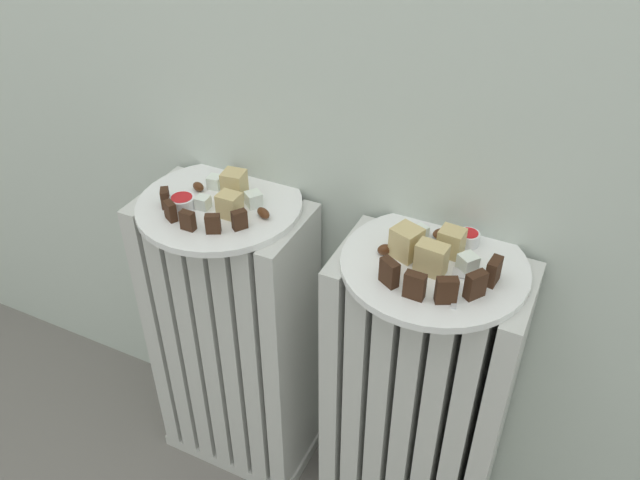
# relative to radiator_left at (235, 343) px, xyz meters

# --- Properties ---
(radiator_left) EXTENTS (0.32, 0.18, 0.65)m
(radiator_left) POSITION_rel_radiator_left_xyz_m (0.00, 0.00, 0.00)
(radiator_left) COLOR silver
(radiator_left) RESTS_ON ground_plane
(radiator_right) EXTENTS (0.32, 0.18, 0.65)m
(radiator_right) POSITION_rel_radiator_left_xyz_m (0.39, 0.00, 0.00)
(radiator_right) COLOR silver
(radiator_right) RESTS_ON ground_plane
(plate_left) EXTENTS (0.29, 0.29, 0.01)m
(plate_left) POSITION_rel_radiator_left_xyz_m (-0.00, 0.00, 0.34)
(plate_left) COLOR white
(plate_left) RESTS_ON radiator_left
(plate_right) EXTENTS (0.29, 0.29, 0.01)m
(plate_right) POSITION_rel_radiator_left_xyz_m (0.39, 0.00, 0.34)
(plate_right) COLOR white
(plate_right) RESTS_ON radiator_right
(dark_cake_slice_left_0) EXTENTS (0.02, 0.03, 0.03)m
(dark_cake_slice_left_0) POSITION_rel_radiator_left_xyz_m (-0.07, -0.05, 0.36)
(dark_cake_slice_left_0) COLOR #382114
(dark_cake_slice_left_0) RESTS_ON plate_left
(dark_cake_slice_left_1) EXTENTS (0.03, 0.02, 0.03)m
(dark_cake_slice_left_1) POSITION_rel_radiator_left_xyz_m (-0.04, -0.08, 0.36)
(dark_cake_slice_left_1) COLOR #382114
(dark_cake_slice_left_1) RESTS_ON plate_left
(dark_cake_slice_left_2) EXTENTS (0.02, 0.01, 0.03)m
(dark_cake_slice_left_2) POSITION_rel_radiator_left_xyz_m (-0.00, -0.09, 0.36)
(dark_cake_slice_left_2) COLOR #382114
(dark_cake_slice_left_2) RESTS_ON plate_left
(dark_cake_slice_left_3) EXTENTS (0.03, 0.02, 0.03)m
(dark_cake_slice_left_3) POSITION_rel_radiator_left_xyz_m (0.04, -0.08, 0.36)
(dark_cake_slice_left_3) COLOR #382114
(dark_cake_slice_left_3) RESTS_ON plate_left
(dark_cake_slice_left_4) EXTENTS (0.02, 0.03, 0.03)m
(dark_cake_slice_left_4) POSITION_rel_radiator_left_xyz_m (0.07, -0.05, 0.36)
(dark_cake_slice_left_4) COLOR #382114
(dark_cake_slice_left_4) RESTS_ON plate_left
(marble_cake_slice_left_0) EXTENTS (0.04, 0.04, 0.05)m
(marble_cake_slice_left_0) POSITION_rel_radiator_left_xyz_m (0.02, 0.03, 0.37)
(marble_cake_slice_left_0) COLOR tan
(marble_cake_slice_left_0) RESTS_ON plate_left
(marble_cake_slice_left_1) EXTENTS (0.04, 0.03, 0.04)m
(marble_cake_slice_left_1) POSITION_rel_radiator_left_xyz_m (0.04, -0.03, 0.36)
(marble_cake_slice_left_1) COLOR tan
(marble_cake_slice_left_1) RESTS_ON plate_left
(turkish_delight_left_0) EXTENTS (0.03, 0.03, 0.02)m
(turkish_delight_left_0) POSITION_rel_radiator_left_xyz_m (-0.03, 0.04, 0.36)
(turkish_delight_left_0) COLOR white
(turkish_delight_left_0) RESTS_ON plate_left
(turkish_delight_left_1) EXTENTS (0.02, 0.02, 0.02)m
(turkish_delight_left_1) POSITION_rel_radiator_left_xyz_m (-0.01, -0.03, 0.35)
(turkish_delight_left_1) COLOR white
(turkish_delight_left_1) RESTS_ON plate_left
(turkish_delight_left_2) EXTENTS (0.04, 0.04, 0.03)m
(turkish_delight_left_2) POSITION_rel_radiator_left_xyz_m (0.06, 0.02, 0.36)
(turkish_delight_left_2) COLOR white
(turkish_delight_left_2) RESTS_ON plate_left
(medjool_date_left_0) EXTENTS (0.03, 0.02, 0.02)m
(medjool_date_left_0) POSITION_rel_radiator_left_xyz_m (-0.02, -0.07, 0.35)
(medjool_date_left_0) COLOR #4C2814
(medjool_date_left_0) RESTS_ON plate_left
(medjool_date_left_1) EXTENTS (0.03, 0.02, 0.01)m
(medjool_date_left_1) POSITION_rel_radiator_left_xyz_m (-0.02, 0.09, 0.35)
(medjool_date_left_1) COLOR #4C2814
(medjool_date_left_1) RESTS_ON plate_left
(medjool_date_left_2) EXTENTS (0.03, 0.02, 0.02)m
(medjool_date_left_2) POSITION_rel_radiator_left_xyz_m (-0.05, 0.02, 0.35)
(medjool_date_left_2) COLOR #4C2814
(medjool_date_left_2) RESTS_ON plate_left
(medjool_date_left_3) EXTENTS (0.03, 0.03, 0.02)m
(medjool_date_left_3) POSITION_rel_radiator_left_xyz_m (0.09, -0.01, 0.35)
(medjool_date_left_3) COLOR #4C2814
(medjool_date_left_3) RESTS_ON plate_left
(jam_bowl_left) EXTENTS (0.04, 0.04, 0.02)m
(jam_bowl_left) POSITION_rel_radiator_left_xyz_m (-0.05, -0.04, 0.36)
(jam_bowl_left) COLOR white
(jam_bowl_left) RESTS_ON plate_left
(dark_cake_slice_right_0) EXTENTS (0.03, 0.03, 0.04)m
(dark_cake_slice_right_0) POSITION_rel_radiator_left_xyz_m (0.34, -0.08, 0.36)
(dark_cake_slice_right_0) COLOR #382114
(dark_cake_slice_right_0) RESTS_ON plate_right
(dark_cake_slice_right_1) EXTENTS (0.03, 0.02, 0.04)m
(dark_cake_slice_right_1) POSITION_rel_radiator_left_xyz_m (0.39, -0.09, 0.36)
(dark_cake_slice_right_1) COLOR #382114
(dark_cake_slice_right_1) RESTS_ON plate_right
(dark_cake_slice_right_2) EXTENTS (0.03, 0.03, 0.04)m
(dark_cake_slice_right_2) POSITION_rel_radiator_left_xyz_m (0.43, -0.08, 0.36)
(dark_cake_slice_right_2) COLOR #382114
(dark_cake_slice_right_2) RESTS_ON plate_right
(dark_cake_slice_right_3) EXTENTS (0.03, 0.03, 0.04)m
(dark_cake_slice_right_3) POSITION_rel_radiator_left_xyz_m (0.46, -0.05, 0.36)
(dark_cake_slice_right_3) COLOR #382114
(dark_cake_slice_right_3) RESTS_ON plate_right
(dark_cake_slice_right_4) EXTENTS (0.02, 0.03, 0.04)m
(dark_cake_slice_right_4) POSITION_rel_radiator_left_xyz_m (0.48, -0.01, 0.36)
(dark_cake_slice_right_4) COLOR #382114
(dark_cake_slice_right_4) RESTS_ON plate_right
(marble_cake_slice_right_0) EXTENTS (0.05, 0.03, 0.05)m
(marble_cake_slice_right_0) POSITION_rel_radiator_left_xyz_m (0.39, -0.03, 0.37)
(marble_cake_slice_right_0) COLOR tan
(marble_cake_slice_right_0) RESTS_ON plate_right
(marble_cake_slice_right_1) EXTENTS (0.05, 0.05, 0.05)m
(marble_cake_slice_right_1) POSITION_rel_radiator_left_xyz_m (0.34, -0.00, 0.37)
(marble_cake_slice_right_1) COLOR tan
(marble_cake_slice_right_1) RESTS_ON plate_right
(marble_cake_slice_right_2) EXTENTS (0.04, 0.04, 0.04)m
(marble_cake_slice_right_2) POSITION_rel_radiator_left_xyz_m (0.40, 0.03, 0.37)
(marble_cake_slice_right_2) COLOR tan
(marble_cake_slice_right_2) RESTS_ON plate_right
(turkish_delight_right_0) EXTENTS (0.04, 0.04, 0.03)m
(turkish_delight_right_0) POSITION_rel_radiator_left_xyz_m (0.44, 0.00, 0.36)
(turkish_delight_right_0) COLOR white
(turkish_delight_right_0) RESTS_ON plate_right
(turkish_delight_right_1) EXTENTS (0.03, 0.03, 0.02)m
(turkish_delight_right_1) POSITION_rel_radiator_left_xyz_m (0.35, 0.05, 0.35)
(turkish_delight_right_1) COLOR white
(turkish_delight_right_1) RESTS_ON plate_right
(turkish_delight_right_2) EXTENTS (0.02, 0.02, 0.02)m
(turkish_delight_right_2) POSITION_rel_radiator_left_xyz_m (0.35, 0.03, 0.35)
(turkish_delight_right_2) COLOR white
(turkish_delight_right_2) RESTS_ON plate_right
(turkish_delight_right_3) EXTENTS (0.02, 0.02, 0.02)m
(turkish_delight_right_3) POSITION_rel_radiator_left_xyz_m (0.38, 0.01, 0.35)
(turkish_delight_right_3) COLOR white
(turkish_delight_right_3) RESTS_ON plate_right
(medjool_date_right_0) EXTENTS (0.03, 0.03, 0.01)m
(medjool_date_right_0) POSITION_rel_radiator_left_xyz_m (0.38, 0.07, 0.35)
(medjool_date_right_0) COLOR #4C2814
(medjool_date_right_0) RESTS_ON plate_right
(medjool_date_right_1) EXTENTS (0.03, 0.03, 0.02)m
(medjool_date_right_1) POSITION_rel_radiator_left_xyz_m (0.31, -0.01, 0.35)
(medjool_date_right_1) COLOR #4C2814
(medjool_date_right_1) RESTS_ON plate_right
(medjool_date_right_2) EXTENTS (0.03, 0.03, 0.02)m
(medjool_date_right_2) POSITION_rel_radiator_left_xyz_m (0.34, -0.05, 0.35)
(medjool_date_right_2) COLOR #4C2814
(medjool_date_right_2) RESTS_ON plate_right
(jam_bowl_right) EXTENTS (0.04, 0.04, 0.02)m
(jam_bowl_right) POSITION_rel_radiator_left_xyz_m (0.42, 0.07, 0.36)
(jam_bowl_right) COLOR white
(jam_bowl_right) RESTS_ON plate_right
(fork) EXTENTS (0.03, 0.09, 0.00)m
(fork) POSITION_rel_radiator_left_xyz_m (0.44, -0.04, 0.35)
(fork) COLOR silver
(fork) RESTS_ON plate_right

